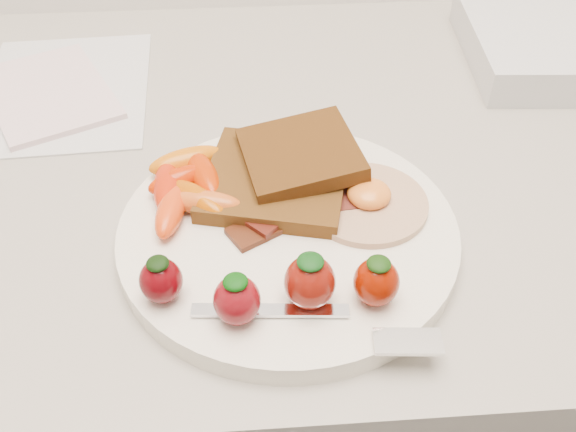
{
  "coord_description": "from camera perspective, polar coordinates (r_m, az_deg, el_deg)",
  "views": [
    {
      "loc": [
        -0.03,
        1.2,
        1.27
      ],
      "look_at": [
        -0.0,
        1.56,
        0.93
      ],
      "focal_mm": 40.0,
      "sensor_mm": 36.0,
      "label": 1
    }
  ],
  "objects": [
    {
      "name": "toast_upper",
      "position": [
        0.54,
        1.09,
        5.52
      ],
      "size": [
        0.11,
        0.11,
        0.02
      ],
      "primitive_type": "cube",
      "rotation": [
        0.0,
        -0.1,
        0.18
      ],
      "color": "black",
      "rests_on": "toast_lower"
    },
    {
      "name": "toast_lower",
      "position": [
        0.54,
        -1.08,
        3.29
      ],
      "size": [
        0.14,
        0.14,
        0.01
      ],
      "primitive_type": "cube",
      "rotation": [
        0.0,
        0.0,
        -0.23
      ],
      "color": "black",
      "rests_on": "plate"
    },
    {
      "name": "fork",
      "position": [
        0.44,
        3.88,
        -9.58
      ],
      "size": [
        0.17,
        0.05,
        0.0
      ],
      "color": "silver",
      "rests_on": "plate"
    },
    {
      "name": "plate",
      "position": [
        0.51,
        -0.0,
        -1.55
      ],
      "size": [
        0.27,
        0.27,
        0.02
      ],
      "primitive_type": "cylinder",
      "color": "white",
      "rests_on": "counter"
    },
    {
      "name": "paper_sheet",
      "position": [
        0.74,
        -19.22,
        10.51
      ],
      "size": [
        0.19,
        0.24,
        0.0
      ],
      "primitive_type": "cube",
      "rotation": [
        0.0,
        0.0,
        0.05
      ],
      "color": "silver",
      "rests_on": "counter"
    },
    {
      "name": "baby_carrots",
      "position": [
        0.53,
        -8.94,
        2.59
      ],
      "size": [
        0.09,
        0.12,
        0.02
      ],
      "color": "#C02600",
      "rests_on": "plate"
    },
    {
      "name": "notepad",
      "position": [
        0.73,
        -20.52,
        10.26
      ],
      "size": [
        0.18,
        0.2,
        0.01
      ],
      "primitive_type": "cube",
      "rotation": [
        0.0,
        0.0,
        0.45
      ],
      "color": "beige",
      "rests_on": "paper_sheet"
    },
    {
      "name": "counter",
      "position": [
        0.96,
        -0.44,
        -15.6
      ],
      "size": [
        2.0,
        0.6,
        0.9
      ],
      "primitive_type": "cube",
      "color": "gray",
      "rests_on": "ground"
    },
    {
      "name": "fried_egg",
      "position": [
        0.53,
        7.05,
        1.38
      ],
      "size": [
        0.13,
        0.13,
        0.02
      ],
      "color": "beige",
      "rests_on": "plate"
    },
    {
      "name": "bacon_strips",
      "position": [
        0.52,
        1.03,
        1.0
      ],
      "size": [
        0.12,
        0.1,
        0.01
      ],
      "color": "black",
      "rests_on": "plate"
    },
    {
      "name": "strawberries",
      "position": [
        0.44,
        -0.86,
        -6.17
      ],
      "size": [
        0.18,
        0.05,
        0.04
      ],
      "color": "#520308",
      "rests_on": "plate"
    }
  ]
}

